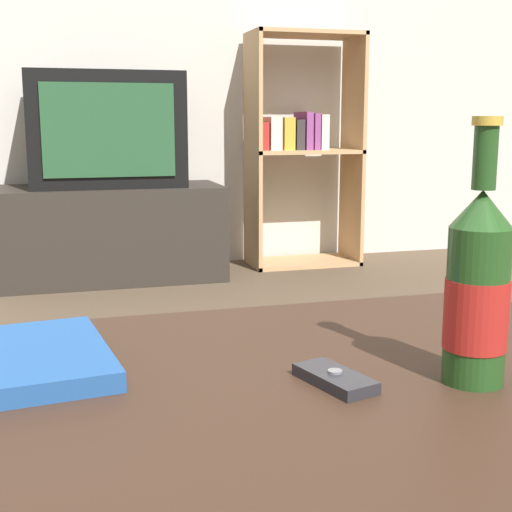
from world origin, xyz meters
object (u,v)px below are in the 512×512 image
object	(u,v)px
television	(106,130)
table_book	(36,358)
beer_bottle	(477,290)
bookshelf	(300,146)
tv_stand	(110,233)
cell_phone	(335,379)

from	to	relation	value
television	table_book	bearing A→B (deg)	-96.21
television	beer_bottle	world-z (taller)	television
bookshelf	table_book	xyz separation A→B (m)	(-1.28, -2.68, -0.15)
tv_stand	bookshelf	xyz separation A→B (m)	(1.00, 0.10, 0.40)
television	table_book	distance (m)	2.61
television	cell_phone	xyz separation A→B (m)	(0.05, -2.73, -0.24)
beer_bottle	tv_stand	bearing A→B (deg)	94.12
tv_stand	cell_phone	xyz separation A→B (m)	(0.05, -2.74, 0.25)
bookshelf	cell_phone	distance (m)	2.99
tv_stand	beer_bottle	size ratio (longest dim) A/B	3.59
bookshelf	beer_bottle	bearing A→B (deg)	-105.55
tv_stand	table_book	xyz separation A→B (m)	(-0.28, -2.59, 0.25)
tv_stand	beer_bottle	bearing A→B (deg)	-85.88
beer_bottle	cell_phone	bearing A→B (deg)	167.60
table_book	bookshelf	bearing A→B (deg)	57.56
tv_stand	table_book	distance (m)	2.61
cell_phone	television	bearing A→B (deg)	74.89
bookshelf	beer_bottle	world-z (taller)	bookshelf
tv_stand	television	distance (m)	0.49
tv_stand	television	xyz separation A→B (m)	(0.00, -0.00, 0.49)
television	bookshelf	xyz separation A→B (m)	(1.00, 0.10, -0.09)
tv_stand	cell_phone	distance (m)	2.75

